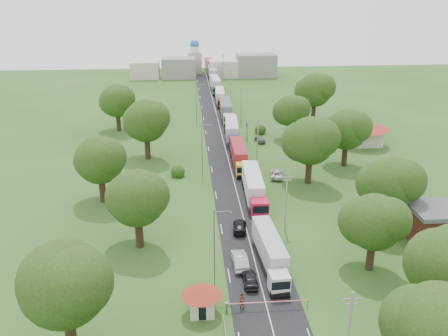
{
  "coord_description": "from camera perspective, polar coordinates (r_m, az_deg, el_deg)",
  "views": [
    {
      "loc": [
        -8.48,
        -70.01,
        34.34
      ],
      "look_at": [
        -1.86,
        10.79,
        3.0
      ],
      "focal_mm": 40.0,
      "sensor_mm": 36.0,
      "label": 1
    }
  ],
  "objects": [
    {
      "name": "tree_12",
      "position": [
        99.08,
        -8.91,
        5.37
      ],
      "size": [
        9.6,
        9.6,
        12.05
      ],
      "color": "#382616",
      "rests_on": "ground"
    },
    {
      "name": "car_lane_rear",
      "position": [
        72.18,
        1.82,
        -6.67
      ],
      "size": [
        2.43,
        4.88,
        1.36
      ],
      "primitive_type": "imported",
      "rotation": [
        0.0,
        0.0,
        3.03
      ],
      "color": "black",
      "rests_on": "ground"
    },
    {
      "name": "guard_booth",
      "position": [
        55.34,
        -2.57,
        -14.44
      ],
      "size": [
        4.4,
        4.4,
        3.45
      ],
      "color": "beige",
      "rests_on": "ground"
    },
    {
      "name": "car_lane_mid",
      "position": [
        64.01,
        1.82,
        -10.46
      ],
      "size": [
        1.91,
        5.03,
        1.64
      ],
      "primitive_type": "imported",
      "rotation": [
        0.0,
        0.0,
        3.18
      ],
      "color": "#AFB3B8",
      "rests_on": "ground"
    },
    {
      "name": "info_sign",
      "position": [
        110.44,
        2.64,
        4.63
      ],
      "size": [
        0.12,
        3.1,
        4.1
      ],
      "color": "slate",
      "rests_on": "ground"
    },
    {
      "name": "tree_0",
      "position": [
        46.78,
        23.31,
        -16.3
      ],
      "size": [
        8.8,
        8.8,
        11.07
      ],
      "color": "#382616",
      "rests_on": "ground"
    },
    {
      "name": "pole_0",
      "position": [
        47.96,
        14.03,
        -17.81
      ],
      "size": [
        1.6,
        0.24,
        9.0
      ],
      "color": "gray",
      "rests_on": "ground"
    },
    {
      "name": "pole_3",
      "position": [
        123.44,
        1.97,
        7.22
      ],
      "size": [
        1.6,
        0.24,
        9.0
      ],
      "color": "gray",
      "rests_on": "ground"
    },
    {
      "name": "truck_1",
      "position": [
        81.1,
        3.41,
        -2.22
      ],
      "size": [
        3.07,
        15.31,
        4.23
      ],
      "color": "red",
      "rests_on": "ground"
    },
    {
      "name": "truck_8",
      "position": [
        194.64,
        -1.62,
        11.65
      ],
      "size": [
        3.32,
        15.64,
        4.32
      ],
      "color": "brown",
      "rests_on": "ground"
    },
    {
      "name": "pole_1",
      "position": [
        71.03,
        7.12,
        -3.72
      ],
      "size": [
        1.6,
        0.24,
        9.0
      ],
      "color": "gray",
      "rests_on": "ground"
    },
    {
      "name": "truck_7",
      "position": [
        177.94,
        -1.32,
        10.73
      ],
      "size": [
        2.68,
        15.18,
        4.21
      ],
      "color": "silver",
      "rests_on": "ground"
    },
    {
      "name": "pole_2",
      "position": [
        96.74,
        3.86,
        3.23
      ],
      "size": [
        1.6,
        0.24,
        9.0
      ],
      "color": "gray",
      "rests_on": "ground"
    },
    {
      "name": "pedestrian_near",
      "position": [
        56.77,
        2.1,
        -14.97
      ],
      "size": [
        0.73,
        0.56,
        1.8
      ],
      "primitive_type": "imported",
      "rotation": [
        0.0,
        0.0,
        0.22
      ],
      "color": "gray",
      "rests_on": "ground"
    },
    {
      "name": "tree_11",
      "position": [
        81.05,
        -14.01,
        0.94
      ],
      "size": [
        8.8,
        8.8,
        11.07
      ],
      "color": "#382616",
      "rests_on": "ground"
    },
    {
      "name": "pole_4",
      "position": [
        150.62,
        0.75,
        9.78
      ],
      "size": [
        1.6,
        0.24,
        9.0
      ],
      "color": "gray",
      "rests_on": "ground"
    },
    {
      "name": "tree_5",
      "position": [
        97.14,
        13.84,
        4.3
      ],
      "size": [
        8.8,
        8.8,
        11.07
      ],
      "color": "#382616",
      "rests_on": "ground"
    },
    {
      "name": "car_verge_near",
      "position": [
        91.13,
        6.07,
        -0.66
      ],
      "size": [
        3.11,
        5.26,
        1.37
      ],
      "primitive_type": "imported",
      "rotation": [
        0.0,
        0.0,
        2.97
      ],
      "color": "silver",
      "rests_on": "ground"
    },
    {
      "name": "tree_6",
      "position": [
        111.25,
        7.7,
        6.5
      ],
      "size": [
        8.0,
        8.0,
        10.1
      ],
      "color": "#382616",
      "rests_on": "ground"
    },
    {
      "name": "tree_3",
      "position": [
        73.55,
        18.47,
        -1.65
      ],
      "size": [
        8.8,
        8.8,
        11.07
      ],
      "color": "#382616",
      "rests_on": "ground"
    },
    {
      "name": "lamp_1",
      "position": [
        89.81,
        -2.44,
        2.42
      ],
      "size": [
        2.03,
        0.22,
        10.0
      ],
      "color": "slate",
      "rests_on": "ground"
    },
    {
      "name": "house_brick",
      "position": [
        74.55,
        23.55,
        -5.93
      ],
      "size": [
        8.6,
        6.6,
        5.2
      ],
      "color": "maroon",
      "rests_on": "ground"
    },
    {
      "name": "tree_2",
      "position": [
        63.2,
        16.77,
        -5.88
      ],
      "size": [
        8.0,
        8.0,
        10.1
      ],
      "color": "#382616",
      "rests_on": "ground"
    },
    {
      "name": "lamp_0",
      "position": [
        57.79,
        -0.97,
        -8.75
      ],
      "size": [
        2.03,
        0.22,
        10.0
      ],
      "color": "slate",
      "rests_on": "ground"
    },
    {
      "name": "tree_10",
      "position": [
        66.32,
        -9.94,
        -3.34
      ],
      "size": [
        8.8,
        8.8,
        11.07
      ],
      "color": "#382616",
      "rests_on": "ground"
    },
    {
      "name": "tree_13",
      "position": [
        119.33,
        -12.14,
        7.53
      ],
      "size": [
        8.8,
        8.8,
        11.07
      ],
      "color": "#382616",
      "rests_on": "ground"
    },
    {
      "name": "car_verge_far",
      "position": [
        110.37,
        4.14,
        3.33
      ],
      "size": [
        2.23,
        4.27,
        1.39
      ],
      "primitive_type": "imported",
      "rotation": [
        0.0,
        0.0,
        3.29
      ],
      "color": "slate",
      "rests_on": "ground"
    },
    {
      "name": "boom_barrier",
      "position": [
        56.53,
        3.6,
        -15.19
      ],
      "size": [
        9.22,
        0.35,
        1.18
      ],
      "color": "slate",
      "rests_on": "ground"
    },
    {
      "name": "truck_6",
      "position": [
        159.94,
        -0.98,
        9.55
      ],
      "size": [
        3.08,
        15.12,
        4.18
      ],
      "color": "#225C39",
      "rests_on": "ground"
    },
    {
      "name": "tree_7",
      "position": [
        127.28,
        10.33,
        8.78
      ],
      "size": [
        9.6,
        9.6,
        12.05
      ],
      "color": "#382616",
      "rests_on": "ground"
    },
    {
      "name": "lamp_2",
      "position": [
        123.46,
        -3.13,
        7.62
      ],
      "size": [
        2.03,
        0.22,
        10.0
      ],
      "color": "slate",
      "rests_on": "ground"
    },
    {
      "name": "tree_9",
      "position": [
        49.49,
        -17.8,
        -12.37
      ],
      "size": [
        9.6,
        9.6,
        12.05
      ],
      "color": "#382616",
      "rests_on": "ground"
    },
    {
      "name": "church",
      "position": [
        190.28,
        -3.36,
        12.35
      ],
      "size": [
        5.0,
        5.0,
        12.3
      ],
      "color": "beige",
      "rests_on": "ground"
    },
    {
      "name": "car_lane_front",
      "position": [
        60.69,
        2.99,
        -12.54
      ],
      "size": [
        1.69,
        4.19,
        1.43
      ],
      "primitive_type": "imported",
      "rotation": [
        0.0,
        0.0,
        3.14
      ],
      "color": "black",
      "rests_on": "ground"
    },
    {
      "name": "distant_town",
      "position": [
        182.86,
        -1.78,
        11.41
      ],
      "size": [
        52.0,
        8.0,
        8.0
      ],
      "color": "gray",
      "rests_on": "ground"
    },
    {
      "name": "pole_5",
      "position": [
        178.05,
        -0.12,
        11.55
      ],
      "size": [
        1.6,
        0.24,
        9.0
      ],
      "color": "gray",
      "rests_on": "ground"
    },
    {
      "name": "truck_5",
      "position": [
        143.99,
        -0.45,
        8.16
      ],
      "size": [
        2.75,
        13.73,
        3.8
      ],
      "color": "#A91A22",
      "rests_on": "ground"
    },
    {
      "name": "ground",
      "position": [
        78.44,
        2.01,
        -4.84
      ],
      "size": [
        260.0,
        260.0,
        0.0
      ],
      "primitive_type": "plane",
      "color": "#284B19",
      "rests_on": "ground"
    },
    {
      "name": "truck_4",
      "position": [
        128.09,
        0.24,
        6.65
      ],
      "size": [
        3.18,
        15.67,
        4.33
      ],
      "color": "#B9B9B9",
      "rests_on": "ground"
    },
    {
      "name": "house_cream",
      "position": [
        111.47,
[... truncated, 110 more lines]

